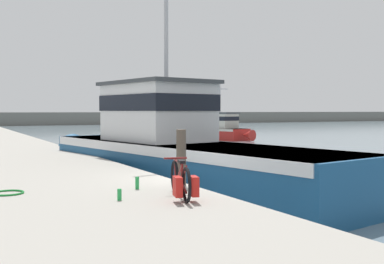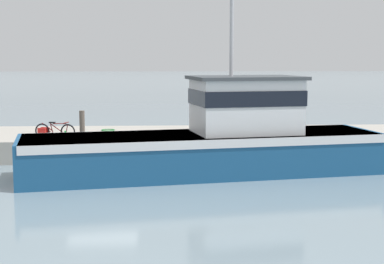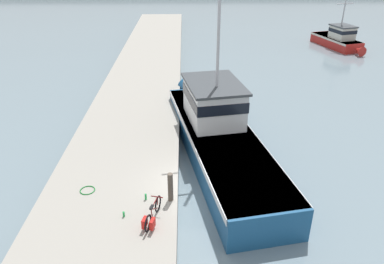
% 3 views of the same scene
% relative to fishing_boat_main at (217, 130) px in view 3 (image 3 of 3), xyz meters
% --- Properties ---
extents(ground_plane, '(320.00, 320.00, 0.00)m').
position_rel_fishing_boat_main_xyz_m(ground_plane, '(-1.01, -4.27, -1.21)').
color(ground_plane, gray).
extents(dock_pier, '(5.32, 80.00, 0.88)m').
position_rel_fishing_boat_main_xyz_m(dock_pier, '(-4.58, -4.27, -0.77)').
color(dock_pier, '#A39E93').
rests_on(dock_pier, ground_plane).
extents(fishing_boat_main, '(5.30, 14.88, 9.86)m').
position_rel_fishing_boat_main_xyz_m(fishing_boat_main, '(0.00, 0.00, 0.00)').
color(fishing_boat_main, navy).
rests_on(fishing_boat_main, ground_plane).
extents(boat_white_moored, '(3.63, 7.07, 4.93)m').
position_rel_fishing_boat_main_xyz_m(boat_white_moored, '(13.98, 20.88, -0.34)').
color(boat_white_moored, '#AD231E').
rests_on(boat_white_moored, ground_plane).
extents(bicycle_touring, '(0.69, 1.65, 0.68)m').
position_rel_fishing_boat_main_xyz_m(bicycle_touring, '(-2.79, -6.46, -0.02)').
color(bicycle_touring, black).
rests_on(bicycle_touring, dock_pier).
extents(mooring_post, '(0.20, 0.20, 1.17)m').
position_rel_fishing_boat_main_xyz_m(mooring_post, '(-2.17, -5.16, 0.25)').
color(mooring_post, '#51473D').
rests_on(mooring_post, dock_pier).
extents(hose_coil, '(0.59, 0.59, 0.04)m').
position_rel_fishing_boat_main_xyz_m(hose_coil, '(-5.47, -4.50, -0.32)').
color(hose_coil, '#197A2D').
rests_on(hose_coil, dock_pier).
extents(water_bottle_on_curb, '(0.08, 0.08, 0.25)m').
position_rel_fishing_boat_main_xyz_m(water_bottle_on_curb, '(-3.12, -5.11, -0.21)').
color(water_bottle_on_curb, green).
rests_on(water_bottle_on_curb, dock_pier).
extents(water_bottle_by_bike, '(0.08, 0.08, 0.20)m').
position_rel_fishing_boat_main_xyz_m(water_bottle_by_bike, '(-3.81, -6.08, -0.23)').
color(water_bottle_by_bike, green).
rests_on(water_bottle_by_bike, dock_pier).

